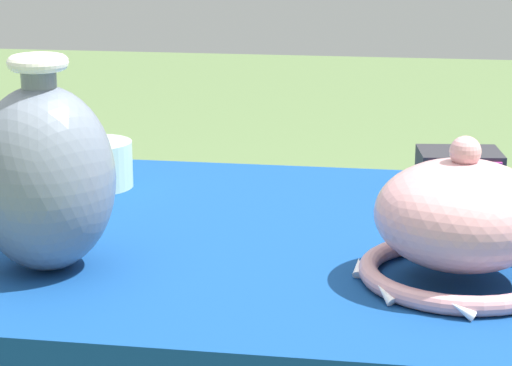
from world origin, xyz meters
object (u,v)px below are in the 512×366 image
vase_tall_bulbous (44,176)px  pot_squat_celadon (95,164)px  mosaic_tile_box (459,171)px  vase_dome_bell (461,225)px

vase_tall_bulbous → pot_squat_celadon: size_ratio=2.18×
mosaic_tile_box → pot_squat_celadon: bearing=179.7°
vase_tall_bulbous → pot_squat_celadon: (-0.06, 0.36, -0.08)m
vase_dome_bell → mosaic_tile_box: bearing=88.1°
vase_tall_bulbous → vase_dome_bell: bearing=3.8°
vase_tall_bulbous → vase_dome_bell: vase_tall_bulbous is taller
vase_tall_bulbous → pot_squat_celadon: 0.37m
mosaic_tile_box → pot_squat_celadon: size_ratio=1.14×
vase_dome_bell → mosaic_tile_box: vase_dome_bell is taller
pot_squat_celadon → vase_dome_bell: bearing=-31.3°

